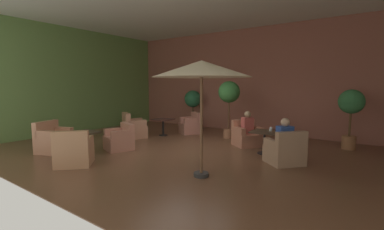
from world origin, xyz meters
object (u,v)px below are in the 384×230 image
at_px(cafe_table_mid_center, 163,122).
at_px(potted_tree_mid_right, 351,107).
at_px(armchair_front_right_north, 53,141).
at_px(armchair_mid_center_east, 134,129).
at_px(cafe_table_front_right, 83,138).
at_px(iced_drink_cup, 271,129).
at_px(cafe_table_front_left, 265,136).
at_px(armchair_front_left_north, 247,136).
at_px(patio_umbrella_tall_red, 202,70).
at_px(armchair_front_left_east, 285,152).
at_px(armchair_front_right_east, 74,152).
at_px(patron_by_window, 285,134).
at_px(armchair_front_right_south, 120,140).
at_px(armchair_mid_center_north, 191,126).
at_px(potted_tree_mid_left, 193,102).
at_px(potted_tree_left_corner, 229,96).
at_px(patron_blue_shirt, 247,123).

relative_size(cafe_table_mid_center, potted_tree_mid_right, 0.39).
height_order(armchair_front_right_north, armchair_mid_center_east, armchair_mid_center_east).
bearing_deg(cafe_table_front_right, iced_drink_cup, 37.36).
bearing_deg(armchair_mid_center_east, cafe_table_mid_center, 60.52).
distance_m(cafe_table_front_left, armchair_front_left_north, 1.04).
bearing_deg(patio_umbrella_tall_red, armchair_front_left_east, 59.20).
height_order(armchair_front_right_east, cafe_table_mid_center, armchair_front_right_east).
bearing_deg(patron_by_window, armchair_front_right_north, -154.50).
relative_size(armchair_front_left_east, armchair_front_right_south, 1.13).
relative_size(armchair_front_left_north, armchair_front_right_east, 0.97).
bearing_deg(armchair_mid_center_north, armchair_front_right_north, -107.01).
bearing_deg(armchair_front_right_south, cafe_table_front_left, 29.35).
distance_m(armchair_mid_center_north, potted_tree_mid_right, 5.53).
bearing_deg(armchair_front_left_north, potted_tree_mid_right, 27.04).
height_order(potted_tree_mid_right, iced_drink_cup, potted_tree_mid_right).
relative_size(armchair_front_left_north, cafe_table_mid_center, 1.50).
xyz_separation_m(armchair_front_right_north, armchair_mid_center_east, (0.28, 2.78, 0.01)).
relative_size(armchair_front_right_east, potted_tree_mid_left, 0.64).
height_order(cafe_table_mid_center, patio_umbrella_tall_red, patio_umbrella_tall_red).
bearing_deg(armchair_mid_center_east, potted_tree_left_corner, 35.51).
bearing_deg(potted_tree_mid_right, iced_drink_cup, -133.17).
xyz_separation_m(cafe_table_front_left, potted_tree_mid_right, (1.87, 1.99, 0.76)).
height_order(armchair_front_right_south, iced_drink_cup, armchair_front_right_south).
relative_size(potted_tree_left_corner, potted_tree_mid_left, 1.22).
height_order(cafe_table_front_right, armchair_front_right_east, armchair_front_right_east).
relative_size(armchair_front_left_north, patio_umbrella_tall_red, 0.43).
relative_size(armchair_front_left_north, armchair_front_right_north, 1.04).
height_order(patron_blue_shirt, iced_drink_cup, patron_blue_shirt).
bearing_deg(armchair_front_right_north, armchair_front_right_east, -12.54).
distance_m(armchair_front_left_north, armchair_mid_center_east, 4.07).
height_order(potted_tree_mid_left, iced_drink_cup, potted_tree_mid_left).
bearing_deg(armchair_mid_center_north, cafe_table_front_left, -20.70).
distance_m(cafe_table_front_left, armchair_front_right_east, 4.99).
height_order(potted_tree_left_corner, potted_tree_mid_left, potted_tree_left_corner).
height_order(patron_blue_shirt, patron_by_window, patron_by_window).
height_order(cafe_table_front_right, potted_tree_mid_left, potted_tree_mid_left).
bearing_deg(armchair_front_left_north, cafe_table_front_left, -37.09).
height_order(armchair_front_left_north, iced_drink_cup, armchair_front_left_north).
height_order(armchair_front_right_north, armchair_mid_center_north, armchair_front_right_north).
bearing_deg(potted_tree_left_corner, cafe_table_front_left, -36.95).
height_order(cafe_table_front_right, iced_drink_cup, iced_drink_cup).
bearing_deg(armchair_front_right_south, patron_blue_shirt, 42.60).
bearing_deg(cafe_table_front_left, armchair_front_right_south, -150.65).
height_order(potted_tree_left_corner, patron_by_window, potted_tree_left_corner).
relative_size(cafe_table_front_right, armchair_front_right_north, 0.71).
relative_size(armchair_front_right_south, armchair_mid_center_east, 0.91).
distance_m(armchair_front_right_south, patron_blue_shirt, 3.95).
bearing_deg(armchair_front_right_north, potted_tree_mid_right, 38.04).
bearing_deg(armchair_front_right_east, armchair_front_left_north, 60.59).
height_order(cafe_table_mid_center, potted_tree_mid_left, potted_tree_mid_left).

